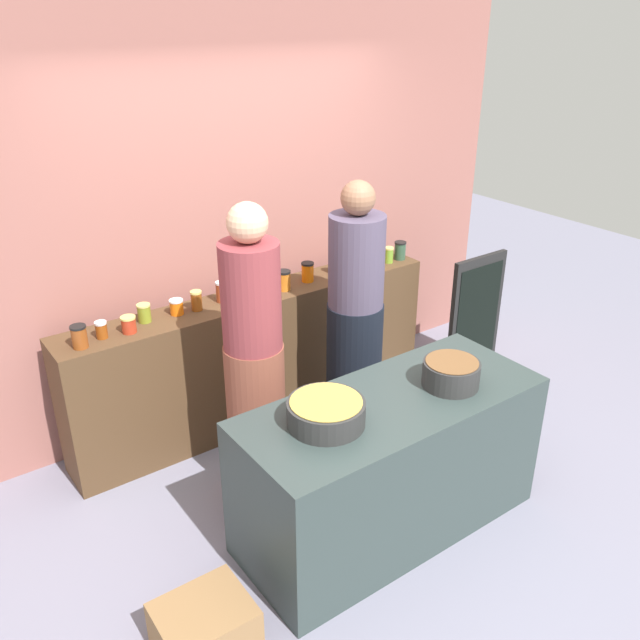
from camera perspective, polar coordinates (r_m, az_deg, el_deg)
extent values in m
plane|color=gray|center=(4.22, 2.88, -14.69)|extent=(12.00, 12.00, 0.00)
cube|color=#985C54|center=(4.61, -8.16, 9.86)|extent=(4.80, 0.12, 3.00)
cube|color=#4E3621|center=(4.71, -5.36, -3.17)|extent=(2.70, 0.36, 0.95)
cube|color=#303D3B|center=(3.78, 5.91, -12.16)|extent=(1.70, 0.70, 0.84)
cylinder|color=brown|center=(4.01, -19.84, -1.43)|extent=(0.09, 0.09, 0.12)
cylinder|color=black|center=(3.98, -19.98, -0.55)|extent=(0.09, 0.09, 0.01)
cylinder|color=#8B3E11|center=(4.09, -18.15, -0.88)|extent=(0.07, 0.07, 0.09)
cylinder|color=silver|center=(4.07, -18.24, -0.23)|extent=(0.07, 0.07, 0.01)
cylinder|color=#AE321C|center=(4.11, -16.00, -0.45)|extent=(0.09, 0.09, 0.09)
cylinder|color=#D6C666|center=(4.09, -16.08, 0.19)|extent=(0.09, 0.09, 0.01)
cylinder|color=olive|center=(4.22, -14.77, 0.51)|extent=(0.08, 0.08, 0.10)
cylinder|color=#D6C666|center=(4.20, -14.86, 1.22)|extent=(0.08, 0.08, 0.01)
cylinder|color=orange|center=(4.28, -12.13, 1.03)|extent=(0.08, 0.08, 0.09)
cylinder|color=silver|center=(4.26, -12.19, 1.63)|extent=(0.09, 0.09, 0.01)
cylinder|color=#8E4715|center=(4.31, -10.49, 1.55)|extent=(0.07, 0.07, 0.12)
cylinder|color=#D6C666|center=(4.28, -10.56, 2.35)|extent=(0.07, 0.07, 0.01)
cylinder|color=maroon|center=(4.40, -8.45, 2.30)|extent=(0.06, 0.06, 0.13)
cylinder|color=silver|center=(4.37, -8.50, 3.14)|extent=(0.07, 0.07, 0.01)
cylinder|color=#AC3328|center=(4.46, -6.03, 2.50)|extent=(0.07, 0.07, 0.09)
cylinder|color=silver|center=(4.44, -6.06, 3.12)|extent=(0.07, 0.07, 0.02)
cylinder|color=olive|center=(4.55, -5.16, 3.21)|extent=(0.07, 0.07, 0.11)
cylinder|color=black|center=(4.53, -5.19, 3.93)|extent=(0.07, 0.07, 0.01)
cylinder|color=orange|center=(4.55, -3.09, 3.31)|extent=(0.09, 0.09, 0.12)
cylinder|color=black|center=(4.52, -3.11, 4.12)|extent=(0.09, 0.09, 0.02)
cylinder|color=orange|center=(4.69, -1.06, 4.04)|extent=(0.09, 0.09, 0.12)
cylinder|color=black|center=(4.66, -1.07, 4.84)|extent=(0.09, 0.09, 0.01)
cylinder|color=#9A3F20|center=(4.82, 1.36, 4.63)|extent=(0.07, 0.07, 0.12)
cylinder|color=black|center=(4.80, 1.37, 5.35)|extent=(0.08, 0.08, 0.01)
cylinder|color=red|center=(4.90, 3.21, 4.76)|extent=(0.07, 0.07, 0.09)
cylinder|color=black|center=(4.88, 3.22, 5.33)|extent=(0.07, 0.07, 0.02)
cylinder|color=#CA7407|center=(5.04, 4.68, 5.48)|extent=(0.09, 0.09, 0.12)
cylinder|color=#D6C666|center=(5.02, 4.71, 6.17)|extent=(0.09, 0.09, 0.01)
cylinder|color=olive|center=(5.07, 5.88, 5.48)|extent=(0.07, 0.07, 0.11)
cylinder|color=#D6C666|center=(5.05, 5.91, 6.11)|extent=(0.07, 0.07, 0.01)
cylinder|color=#314F38|center=(5.14, 6.84, 5.84)|extent=(0.09, 0.09, 0.12)
cylinder|color=black|center=(5.12, 6.88, 6.57)|extent=(0.09, 0.09, 0.01)
cylinder|color=#2D2D2D|center=(3.30, 0.52, -7.95)|extent=(0.39, 0.39, 0.12)
cylinder|color=gold|center=(3.27, 0.52, -6.98)|extent=(0.36, 0.36, 0.00)
cylinder|color=#2D2D2D|center=(3.68, 11.12, -4.52)|extent=(0.31, 0.31, 0.14)
cylinder|color=brown|center=(3.65, 11.21, -3.51)|extent=(0.29, 0.29, 0.00)
cylinder|color=brown|center=(3.99, -5.42, -8.53)|extent=(0.34, 0.34, 0.99)
cylinder|color=brown|center=(3.61, -5.93, 2.01)|extent=(0.33, 0.33, 0.60)
sphere|color=#D8A884|center=(3.47, -6.23, 8.26)|extent=(0.22, 0.22, 0.22)
cylinder|color=black|center=(4.51, 2.90, -4.28)|extent=(0.37, 0.37, 0.97)
cylinder|color=#4D435A|center=(4.18, 3.13, 5.03)|extent=(0.36, 0.36, 0.59)
sphere|color=#8C6047|center=(4.06, 3.27, 10.37)|extent=(0.21, 0.21, 0.21)
cube|color=olive|center=(3.42, -9.80, -24.42)|extent=(0.43, 0.36, 0.24)
cube|color=black|center=(5.31, 13.09, 0.15)|extent=(0.53, 0.04, 1.01)
cube|color=black|center=(5.28, 13.31, 0.57)|extent=(0.45, 0.01, 0.77)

